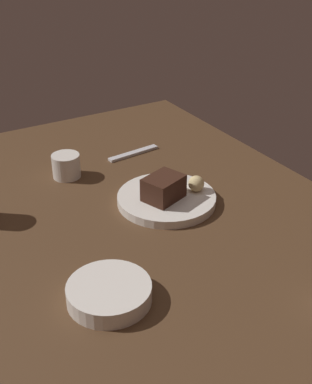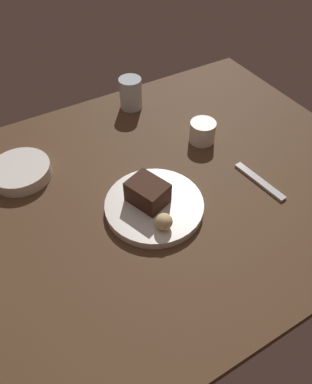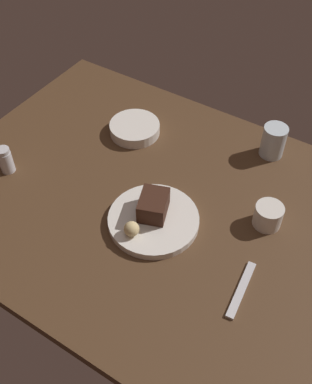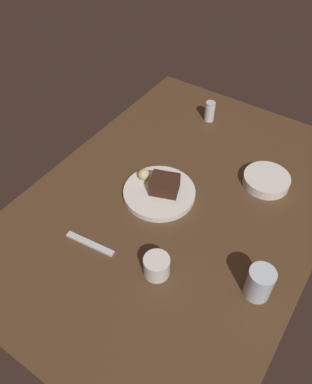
# 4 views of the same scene
# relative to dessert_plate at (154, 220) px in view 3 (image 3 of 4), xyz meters

# --- Properties ---
(dining_table) EXTENTS (1.20, 0.84, 0.03)m
(dining_table) POSITION_rel_dessert_plate_xyz_m (0.01, -0.06, -0.02)
(dining_table) COLOR #4C331E
(dining_table) RESTS_ON ground
(dessert_plate) EXTENTS (0.22, 0.22, 0.02)m
(dessert_plate) POSITION_rel_dessert_plate_xyz_m (0.00, 0.00, 0.00)
(dessert_plate) COLOR white
(dessert_plate) RESTS_ON dining_table
(chocolate_cake_slice) EXTENTS (0.09, 0.10, 0.05)m
(chocolate_cake_slice) POSITION_rel_dessert_plate_xyz_m (0.00, -0.01, 0.04)
(chocolate_cake_slice) COLOR #381E14
(chocolate_cake_slice) RESTS_ON dessert_plate
(bread_roll) EXTENTS (0.04, 0.04, 0.04)m
(bread_roll) POSITION_rel_dessert_plate_xyz_m (0.02, 0.07, 0.03)
(bread_roll) COLOR #DBC184
(bread_roll) RESTS_ON dessert_plate
(salt_shaker) EXTENTS (0.04, 0.04, 0.08)m
(salt_shaker) POSITION_rel_dessert_plate_xyz_m (0.43, 0.06, 0.03)
(salt_shaker) COLOR silver
(salt_shaker) RESTS_ON dining_table
(water_glass) EXTENTS (0.07, 0.07, 0.09)m
(water_glass) POSITION_rel_dessert_plate_xyz_m (-0.14, -0.39, 0.04)
(water_glass) COLOR silver
(water_glass) RESTS_ON dining_table
(side_bowl) EXTENTS (0.15, 0.15, 0.03)m
(side_bowl) POSITION_rel_dessert_plate_xyz_m (0.23, -0.25, 0.01)
(side_bowl) COLOR white
(side_bowl) RESTS_ON dining_table
(coffee_cup) EXTENTS (0.07, 0.07, 0.06)m
(coffee_cup) POSITION_rel_dessert_plate_xyz_m (-0.23, -0.15, 0.02)
(coffee_cup) COLOR silver
(coffee_cup) RESTS_ON dining_table
(dessert_spoon) EXTENTS (0.03, 0.15, 0.01)m
(dessert_spoon) POSITION_rel_dessert_plate_xyz_m (-0.26, 0.06, -0.01)
(dessert_spoon) COLOR silver
(dessert_spoon) RESTS_ON dining_table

